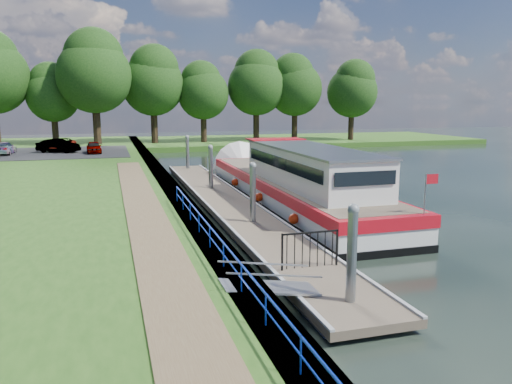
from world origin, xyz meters
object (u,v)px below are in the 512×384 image
object	(u,v)px
car_a	(94,147)
car_b	(58,146)
car_d	(62,145)
pontoon	(228,206)
car_c	(4,148)
barge	(289,183)

from	to	relation	value
car_a	car_b	distance (m)	3.47
car_a	car_b	size ratio (longest dim) A/B	0.83
car_b	car_d	distance (m)	1.45
pontoon	car_c	xyz separation A→B (m)	(-14.71, 24.38, 1.21)
car_a	car_c	xyz separation A→B (m)	(-7.66, 1.07, 0.02)
car_a	car_b	bearing A→B (deg)	151.60
car_c	car_a	bearing A→B (deg)	173.32
pontoon	car_c	distance (m)	28.50
car_c	car_d	distance (m)	5.08
barge	car_d	bearing A→B (deg)	118.18
car_c	pontoon	bearing A→B (deg)	122.37
car_b	car_c	bearing A→B (deg)	119.39
car_a	car_d	world-z (taller)	car_d
car_a	car_c	distance (m)	7.73
barge	car_b	xyz separation A→B (m)	(-13.79, 23.87, 0.37)
pontoon	barge	distance (m)	3.82
car_d	car_c	bearing A→B (deg)	-152.63
car_b	car_c	distance (m)	4.53
car_a	car_c	bearing A→B (deg)	168.53
pontoon	barge	world-z (taller)	barge
car_a	car_d	bearing A→B (deg)	131.65
pontoon	barge	size ratio (longest dim) A/B	1.42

